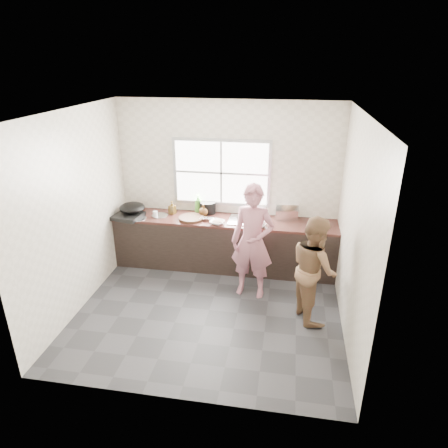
% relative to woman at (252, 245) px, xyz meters
% --- Properties ---
extents(floor, '(3.60, 3.20, 0.01)m').
position_rel_woman_xyz_m(floor, '(-0.53, -0.54, -0.80)').
color(floor, '#2A2A2D').
rests_on(floor, ground).
extents(ceiling, '(3.60, 3.20, 0.01)m').
position_rel_woman_xyz_m(ceiling, '(-0.53, -0.54, 1.91)').
color(ceiling, silver).
rests_on(ceiling, wall_back).
extents(wall_back, '(3.60, 0.01, 2.70)m').
position_rel_woman_xyz_m(wall_back, '(-0.53, 1.06, 0.56)').
color(wall_back, beige).
rests_on(wall_back, ground).
extents(wall_left, '(0.01, 3.20, 2.70)m').
position_rel_woman_xyz_m(wall_left, '(-2.34, -0.54, 0.56)').
color(wall_left, beige).
rests_on(wall_left, ground).
extents(wall_right, '(0.01, 3.20, 2.70)m').
position_rel_woman_xyz_m(wall_right, '(1.27, -0.54, 0.56)').
color(wall_right, beige).
rests_on(wall_right, ground).
extents(wall_front, '(3.60, 0.01, 2.70)m').
position_rel_woman_xyz_m(wall_front, '(-0.53, -2.15, 0.56)').
color(wall_front, beige).
rests_on(wall_front, ground).
extents(cabinet, '(3.60, 0.62, 0.82)m').
position_rel_woman_xyz_m(cabinet, '(-0.53, 0.75, -0.38)').
color(cabinet, black).
rests_on(cabinet, floor).
extents(countertop, '(3.60, 0.64, 0.04)m').
position_rel_woman_xyz_m(countertop, '(-0.53, 0.75, 0.05)').
color(countertop, '#351A16').
rests_on(countertop, cabinet).
extents(sink, '(0.55, 0.45, 0.02)m').
position_rel_woman_xyz_m(sink, '(-0.18, 0.75, 0.07)').
color(sink, silver).
rests_on(sink, countertop).
extents(faucet, '(0.02, 0.02, 0.30)m').
position_rel_woman_xyz_m(faucet, '(-0.18, 0.95, 0.22)').
color(faucet, silver).
rests_on(faucet, countertop).
extents(window_frame, '(1.60, 0.05, 1.10)m').
position_rel_woman_xyz_m(window_frame, '(-0.63, 1.05, 0.76)').
color(window_frame, '#9EA0A5').
rests_on(window_frame, wall_back).
extents(window_glazing, '(1.50, 0.01, 1.00)m').
position_rel_woman_xyz_m(window_glazing, '(-0.63, 1.02, 0.76)').
color(window_glazing, white).
rests_on(window_glazing, window_frame).
extents(woman, '(0.63, 0.46, 1.58)m').
position_rel_woman_xyz_m(woman, '(0.00, 0.00, 0.00)').
color(woman, '#A96574').
rests_on(woman, floor).
extents(person_side, '(0.76, 0.85, 1.45)m').
position_rel_woman_xyz_m(person_side, '(0.85, -0.42, -0.07)').
color(person_side, brown).
rests_on(person_side, floor).
extents(cutting_board, '(0.47, 0.47, 0.04)m').
position_rel_woman_xyz_m(cutting_board, '(-1.06, 0.66, 0.09)').
color(cutting_board, '#321E13').
rests_on(cutting_board, countertop).
extents(cleaver, '(0.21, 0.11, 0.01)m').
position_rel_woman_xyz_m(cleaver, '(-0.80, 0.65, 0.11)').
color(cleaver, silver).
rests_on(cleaver, cutting_board).
extents(bowl_mince, '(0.28, 0.28, 0.06)m').
position_rel_woman_xyz_m(bowl_mince, '(-0.61, 0.54, 0.10)').
color(bowl_mince, silver).
rests_on(bowl_mince, countertop).
extents(bowl_crabs, '(0.24, 0.24, 0.06)m').
position_rel_woman_xyz_m(bowl_crabs, '(0.02, 0.62, 0.10)').
color(bowl_crabs, white).
rests_on(bowl_crabs, countertop).
extents(bowl_held, '(0.27, 0.27, 0.07)m').
position_rel_woman_xyz_m(bowl_held, '(0.06, 0.54, 0.10)').
color(bowl_held, white).
rests_on(bowl_held, countertop).
extents(black_pot, '(0.35, 0.35, 0.20)m').
position_rel_woman_xyz_m(black_pot, '(-0.86, 0.98, 0.17)').
color(black_pot, black).
rests_on(black_pot, countertop).
extents(plate_food, '(0.32, 0.32, 0.02)m').
position_rel_woman_xyz_m(plate_food, '(-1.12, 0.72, 0.08)').
color(plate_food, silver).
rests_on(plate_food, countertop).
extents(bottle_green, '(0.13, 0.13, 0.32)m').
position_rel_woman_xyz_m(bottle_green, '(-1.02, 0.98, 0.23)').
color(bottle_green, '#489831').
rests_on(bottle_green, countertop).
extents(bottle_brown_tall, '(0.11, 0.11, 0.20)m').
position_rel_woman_xyz_m(bottle_brown_tall, '(-1.43, 0.85, 0.17)').
color(bottle_brown_tall, '#432F10').
rests_on(bottle_brown_tall, countertop).
extents(bottle_brown_short, '(0.16, 0.16, 0.18)m').
position_rel_woman_xyz_m(bottle_brown_short, '(-0.90, 0.85, 0.16)').
color(bottle_brown_short, '#452A11').
rests_on(bottle_brown_short, countertop).
extents(glass_jar, '(0.08, 0.08, 0.11)m').
position_rel_woman_xyz_m(glass_jar, '(-1.65, 0.64, 0.12)').
color(glass_jar, silver).
rests_on(glass_jar, countertop).
extents(burner, '(0.48, 0.48, 0.06)m').
position_rel_woman_xyz_m(burner, '(-2.09, 0.55, 0.10)').
color(burner, black).
rests_on(burner, countertop).
extents(wok, '(0.55, 0.55, 0.16)m').
position_rel_woman_xyz_m(wok, '(-2.05, 0.66, 0.21)').
color(wok, black).
rests_on(wok, burner).
extents(dish_rack, '(0.38, 0.28, 0.27)m').
position_rel_woman_xyz_m(dish_rack, '(0.45, 0.98, 0.20)').
color(dish_rack, white).
rests_on(dish_rack, countertop).
extents(pot_lid_left, '(0.31, 0.31, 0.01)m').
position_rel_woman_xyz_m(pot_lid_left, '(-1.91, 0.54, 0.07)').
color(pot_lid_left, silver).
rests_on(pot_lid_left, countertop).
extents(pot_lid_right, '(0.27, 0.27, 0.01)m').
position_rel_woman_xyz_m(pot_lid_right, '(-1.61, 0.72, 0.07)').
color(pot_lid_right, silver).
rests_on(pot_lid_right, countertop).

